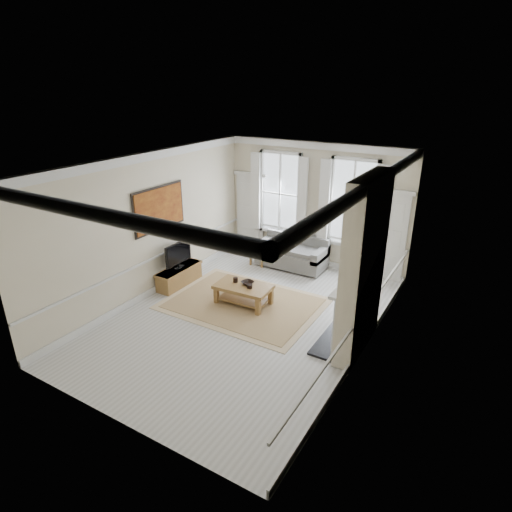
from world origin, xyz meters
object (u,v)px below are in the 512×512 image
Objects in this scene: coffee_table at (243,288)px; tv_stand at (179,276)px; side_table at (260,250)px; sofa at (293,254)px.

coffee_table reaches higher than tv_stand.
side_table reaches higher than coffee_table.
coffee_table is at bearing -90.09° from sofa.
sofa is at bearing 86.65° from coffee_table.
sofa reaches higher than side_table.
sofa is 1.43× the size of tv_stand.
sofa is at bearing 21.75° from side_table.
tv_stand is (-1.09, -2.19, -0.21)m from side_table.
sofa is 1.43× the size of coffee_table.
side_table is 0.43× the size of tv_stand.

